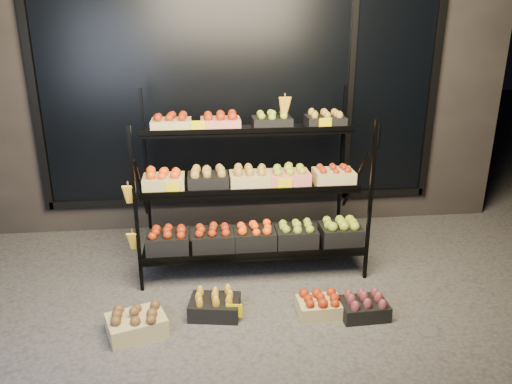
{
  "coord_description": "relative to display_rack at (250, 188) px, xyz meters",
  "views": [
    {
      "loc": [
        -0.45,
        -3.83,
        2.32
      ],
      "look_at": [
        0.04,
        0.55,
        0.76
      ],
      "focal_mm": 35.0,
      "sensor_mm": 36.0,
      "label": 1
    }
  ],
  "objects": [
    {
      "name": "floor_crate_right",
      "position": [
        0.82,
        -1.03,
        -0.7
      ],
      "size": [
        0.39,
        0.29,
        0.19
      ],
      "rotation": [
        0.0,
        0.0,
        0.04
      ],
      "color": "black",
      "rests_on": "ground"
    },
    {
      "name": "floor_crate_midleft",
      "position": [
        -0.38,
        -0.88,
        -0.69
      ],
      "size": [
        0.45,
        0.36,
        0.2
      ],
      "rotation": [
        0.0,
        0.0,
        -0.17
      ],
      "color": "black",
      "rests_on": "ground"
    },
    {
      "name": "floor_crate_midright",
      "position": [
        0.47,
        -0.97,
        -0.7
      ],
      "size": [
        0.36,
        0.27,
        0.19
      ],
      "rotation": [
        0.0,
        0.0,
        0.03
      ],
      "color": "#CEBA76",
      "rests_on": "ground"
    },
    {
      "name": "building",
      "position": [
        0.01,
        1.99,
        0.96
      ],
      "size": [
        6.0,
        2.08,
        3.5
      ],
      "color": "#2D2826",
      "rests_on": "ground"
    },
    {
      "name": "ground",
      "position": [
        0.01,
        -0.6,
        -0.79
      ],
      "size": [
        24.0,
        24.0,
        0.0
      ],
      "primitive_type": "plane",
      "color": "#514F4C",
      "rests_on": "ground"
    },
    {
      "name": "display_rack",
      "position": [
        0.0,
        0.0,
        0.0
      ],
      "size": [
        2.18,
        1.02,
        1.72
      ],
      "color": "black",
      "rests_on": "ground"
    },
    {
      "name": "floor_crate_left",
      "position": [
        -0.99,
        -1.07,
        -0.69
      ],
      "size": [
        0.51,
        0.44,
        0.21
      ],
      "rotation": [
        0.0,
        0.0,
        0.33
      ],
      "color": "#CEBA76",
      "rests_on": "ground"
    },
    {
      "name": "tag_floor_a",
      "position": [
        -0.23,
        -1.0,
        -0.73
      ],
      "size": [
        0.13,
        0.01,
        0.12
      ],
      "primitive_type": "cube",
      "color": "#E7D000",
      "rests_on": "ground"
    }
  ]
}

